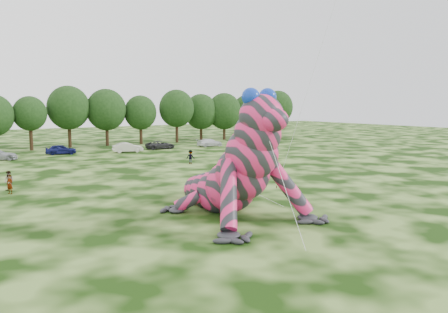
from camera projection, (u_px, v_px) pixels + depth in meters
ground at (215, 254)px, 22.08m from camera, size 240.00×240.00×0.00m
inflatable_gecko at (220, 151)px, 30.30m from camera, size 15.28×17.82×8.53m
tree_9 at (30, 123)px, 69.73m from camera, size 5.27×4.74×8.68m
tree_10 at (69, 117)px, 74.09m from camera, size 7.09×6.38×10.50m
tree_11 at (107, 117)px, 77.27m from camera, size 7.01×6.31×10.07m
tree_12 at (141, 120)px, 80.35m from camera, size 5.99×5.39×8.97m
tree_13 at (177, 116)px, 83.64m from camera, size 6.83×6.15×10.13m
tree_14 at (201, 117)px, 88.45m from camera, size 6.82×6.14×9.40m
tree_15 at (224, 116)px, 90.38m from camera, size 7.17×6.45×9.63m
tree_16 at (247, 116)px, 95.52m from camera, size 6.26×5.63×9.37m
tree_17 at (278, 114)px, 96.75m from camera, size 6.98×6.28×10.30m
car_4 at (61, 149)px, 64.50m from camera, size 4.61×2.53×1.49m
car_5 at (128, 148)px, 67.20m from camera, size 4.75×2.32×1.50m
car_6 at (160, 145)px, 72.12m from camera, size 4.91×2.41×1.34m
car_7 at (210, 143)px, 76.32m from camera, size 4.74×2.03×1.36m
spectator_1 at (9, 181)px, 37.60m from camera, size 1.07×1.09×1.77m
spectator_2 at (191, 157)px, 54.52m from camera, size 1.23×1.26×1.73m
spectator_0 at (10, 184)px, 36.47m from camera, size 0.66×0.71×1.63m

